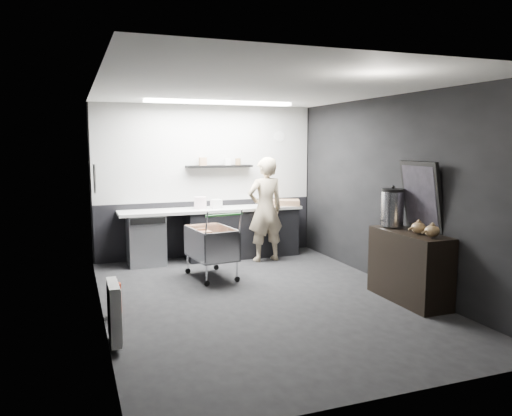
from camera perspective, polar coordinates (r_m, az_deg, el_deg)
name	(u,v)px	position (r m, az deg, el deg)	size (l,w,h in m)	color
floor	(261,298)	(6.68, 0.63, -10.30)	(5.50, 5.50, 0.00)	black
ceiling	(262,89)	(6.39, 0.66, 13.41)	(5.50, 5.50, 0.00)	white
wall_back	(207,181)	(9.01, -5.65, 3.06)	(5.50, 5.50, 0.00)	black
wall_front	(390,233)	(3.98, 15.02, -2.78)	(5.50, 5.50, 0.00)	black
wall_left	(99,203)	(5.98, -17.54, 0.51)	(5.50, 5.50, 0.00)	black
wall_right	(393,191)	(7.35, 15.37, 1.83)	(5.50, 5.50, 0.00)	black
kitchen_wall_panel	(207,153)	(8.96, -5.66, 6.24)	(3.95, 0.02, 1.70)	#B1B1AD
dado_panel	(208,228)	(9.09, -5.55, -2.29)	(3.95, 0.02, 1.00)	black
floating_shelf	(219,166)	(8.92, -4.21, 4.77)	(1.20, 0.22, 0.04)	black
wall_clock	(279,137)	(9.40, 2.69, 8.16)	(0.20, 0.20, 0.03)	silver
poster	(94,178)	(7.26, -17.98, 3.25)	(0.02, 0.30, 0.40)	white
poster_red_band	(95,173)	(7.25, -17.96, 3.81)	(0.01, 0.22, 0.10)	red
radiator	(114,312)	(5.32, -15.94, -11.33)	(0.10, 0.50, 0.60)	silver
ceiling_strip	(220,103)	(8.14, -4.12, 11.91)	(2.40, 0.20, 0.04)	white
prep_counter	(220,233)	(8.84, -4.18, -2.84)	(3.20, 0.61, 0.90)	black
person	(265,209)	(8.57, 1.08, -0.17)	(0.65, 0.43, 1.80)	beige
shopping_cart	(211,246)	(7.58, -5.15, -4.30)	(0.67, 1.01, 1.04)	silver
sideboard	(409,257)	(6.76, 17.06, -5.36)	(0.52, 1.21, 1.81)	black
fire_extinguisher	(116,297)	(6.24, -15.74, -9.78)	(0.14, 0.14, 0.45)	#AF270B
cardboard_box	(286,203)	(9.14, 3.41, 0.63)	(0.49, 0.37, 0.10)	#9A7252
pink_tub	(200,203)	(8.67, -6.38, 0.60)	(0.21, 0.21, 0.21)	silver
white_container	(216,204)	(8.69, -4.56, 0.46)	(0.18, 0.14, 0.16)	silver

